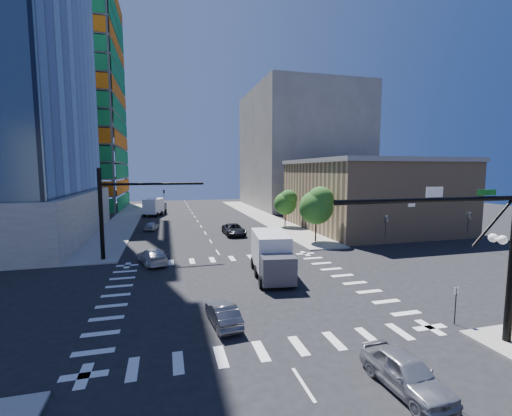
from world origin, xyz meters
name	(u,v)px	position (x,y,z in m)	size (l,w,h in m)	color
ground	(241,289)	(0.00, 0.00, 0.00)	(160.00, 160.00, 0.00)	black
road_markings	(241,289)	(0.00, 0.00, 0.01)	(20.00, 20.00, 0.01)	silver
sidewalk_ne	(260,215)	(12.50, 40.00, 0.07)	(5.00, 60.00, 0.15)	gray
sidewalk_nw	(125,220)	(-12.50, 40.00, 0.07)	(5.00, 60.00, 0.15)	gray
construction_building	(60,99)	(-27.41, 61.93, 24.61)	(25.16, 34.50, 70.60)	slate
commercial_building	(369,194)	(25.00, 22.00, 5.31)	(20.50, 22.50, 10.60)	tan
bg_building_ne	(300,150)	(27.00, 55.00, 14.00)	(24.00, 30.00, 28.00)	#68645E
signal_mast_se	(500,249)	(10.60, -11.50, 5.01)	(10.51, 2.48, 9.00)	black
signal_mast_nw	(117,205)	(-10.00, 11.50, 5.49)	(10.20, 0.40, 9.00)	black
tree_south	(317,205)	(12.63, 13.90, 4.69)	(4.16, 4.16, 6.82)	#382316
tree_north	(286,202)	(12.93, 25.90, 3.99)	(3.54, 3.52, 5.78)	#382316
no_parking_sign	(456,301)	(10.70, -9.00, 1.38)	(0.30, 0.06, 2.20)	black
car_nb_near	(406,372)	(3.89, -13.35, 0.74)	(1.75, 4.34, 1.48)	#93959A
car_nb_far	(234,230)	(3.66, 21.35, 0.78)	(2.59, 5.62, 1.56)	black
car_sb_near	(153,256)	(-6.71, 9.04, 0.73)	(2.05, 5.05, 1.47)	silver
car_sb_mid	(152,226)	(-7.49, 28.44, 0.64)	(1.52, 3.78, 1.29)	#B7B9BF
car_sb_cross	(223,314)	(-2.32, -5.61, 0.63)	(1.34, 3.84, 1.26)	#4A4A4F
box_truck_near	(272,259)	(3.11, 2.14, 1.58)	(3.79, 7.13, 3.57)	black
box_truck_far	(155,208)	(-7.35, 46.14, 1.50)	(4.57, 6.98, 3.38)	black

